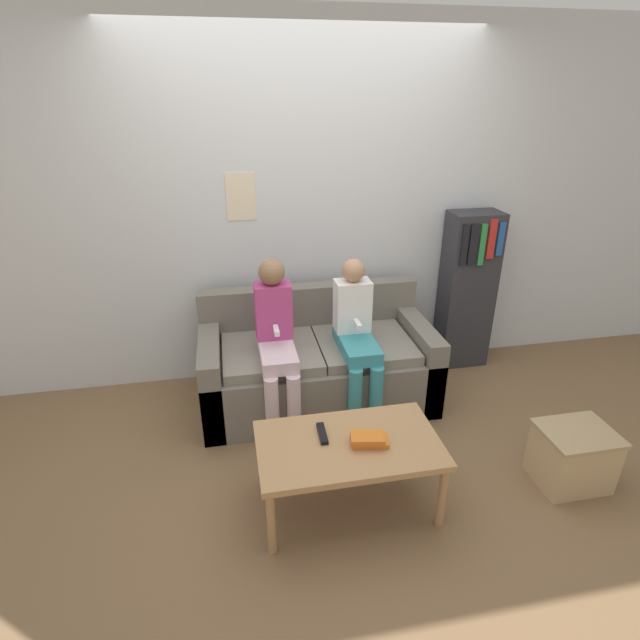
# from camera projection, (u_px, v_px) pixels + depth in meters

# --- Properties ---
(ground_plane) EXTENTS (10.00, 10.00, 0.00)m
(ground_plane) POSITION_uv_depth(u_px,v_px,m) (331.00, 440.00, 3.29)
(ground_plane) COLOR brown
(wall_back) EXTENTS (8.00, 0.07, 2.60)m
(wall_back) POSITION_uv_depth(u_px,v_px,m) (304.00, 210.00, 3.64)
(wall_back) COLOR silver
(wall_back) RESTS_ON ground_plane
(couch) EXTENTS (1.63, 0.81, 0.79)m
(couch) POSITION_uv_depth(u_px,v_px,m) (317.00, 365.00, 3.63)
(couch) COLOR #6B665B
(couch) RESTS_ON ground_plane
(coffee_table) EXTENTS (0.96, 0.56, 0.42)m
(coffee_table) POSITION_uv_depth(u_px,v_px,m) (348.00, 449.00, 2.63)
(coffee_table) COLOR #AD7F51
(coffee_table) RESTS_ON ground_plane
(person_left) EXTENTS (0.24, 0.55, 1.12)m
(person_left) POSITION_uv_depth(u_px,v_px,m) (276.00, 337.00, 3.26)
(person_left) COLOR silver
(person_left) RESTS_ON ground_plane
(person_right) EXTENTS (0.24, 0.55, 1.09)m
(person_right) POSITION_uv_depth(u_px,v_px,m) (356.00, 334.00, 3.36)
(person_right) COLOR teal
(person_right) RESTS_ON ground_plane
(tv_remote) EXTENTS (0.05, 0.17, 0.02)m
(tv_remote) POSITION_uv_depth(u_px,v_px,m) (322.00, 434.00, 2.66)
(tv_remote) COLOR black
(tv_remote) RESTS_ON coffee_table
(book_stack) EXTENTS (0.21, 0.15, 0.06)m
(book_stack) POSITION_uv_depth(u_px,v_px,m) (369.00, 439.00, 2.59)
(book_stack) COLOR orange
(book_stack) RESTS_ON coffee_table
(bookshelf) EXTENTS (0.39, 0.27, 1.27)m
(bookshelf) POSITION_uv_depth(u_px,v_px,m) (467.00, 291.00, 3.98)
(bookshelf) COLOR #2D2D33
(bookshelf) RESTS_ON ground_plane
(storage_box) EXTENTS (0.41, 0.33, 0.36)m
(storage_box) POSITION_uv_depth(u_px,v_px,m) (572.00, 456.00, 2.88)
(storage_box) COLOR tan
(storage_box) RESTS_ON ground_plane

